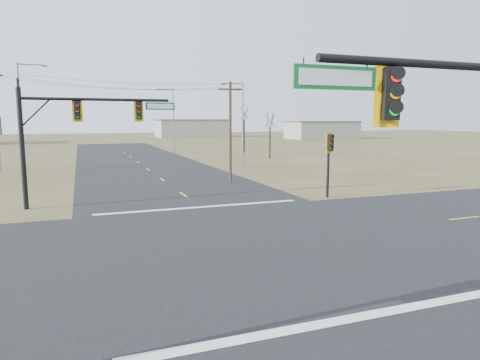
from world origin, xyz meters
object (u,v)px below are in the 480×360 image
(mast_arm_far, at_px, (79,122))
(streetlight_b, at_px, (172,117))
(streetlight_a, at_px, (241,120))
(bare_tree_d, at_px, (244,113))
(pedestal_signal_ne, at_px, (330,150))
(utility_pole_near, at_px, (230,130))
(streetlight_c, at_px, (23,108))
(bare_tree_c, at_px, (270,119))

(mast_arm_far, distance_m, streetlight_b, 41.19)
(streetlight_a, bearing_deg, bare_tree_d, 49.77)
(mast_arm_far, relative_size, streetlight_b, 0.89)
(pedestal_signal_ne, distance_m, streetlight_b, 41.95)
(streetlight_a, bearing_deg, utility_pole_near, -133.75)
(mast_arm_far, xyz_separation_m, streetlight_a, (15.70, 14.91, 0.06))
(utility_pole_near, bearing_deg, pedestal_signal_ne, -66.16)
(streetlight_a, height_order, bare_tree_d, streetlight_a)
(streetlight_a, relative_size, streetlight_b, 0.90)
(streetlight_c, xyz_separation_m, bare_tree_c, (29.27, -1.89, -1.20))
(pedestal_signal_ne, bearing_deg, utility_pole_near, 104.56)
(streetlight_b, relative_size, bare_tree_c, 1.50)
(pedestal_signal_ne, relative_size, streetlight_b, 0.44)
(mast_arm_far, distance_m, bare_tree_c, 34.19)
(mast_arm_far, distance_m, streetlight_a, 21.65)
(utility_pole_near, xyz_separation_m, bare_tree_d, (12.68, 29.84, 1.92))
(pedestal_signal_ne, xyz_separation_m, utility_pole_near, (-3.81, 8.62, 1.07))
(pedestal_signal_ne, bearing_deg, streetlight_a, 78.89)
(pedestal_signal_ne, height_order, utility_pole_near, utility_pole_near)
(streetlight_b, bearing_deg, streetlight_c, -140.00)
(utility_pole_near, distance_m, streetlight_c, 27.17)
(streetlight_c, relative_size, bare_tree_d, 1.48)
(mast_arm_far, relative_size, pedestal_signal_ne, 2.05)
(bare_tree_c, bearing_deg, bare_tree_d, 87.30)
(pedestal_signal_ne, bearing_deg, mast_arm_far, 159.83)
(bare_tree_c, bearing_deg, mast_arm_far, -133.41)
(mast_arm_far, height_order, bare_tree_d, bare_tree_d)
(pedestal_signal_ne, height_order, streetlight_c, streetlight_c)
(streetlight_b, bearing_deg, streetlight_a, -77.05)
(streetlight_a, distance_m, bare_tree_c, 12.62)
(streetlight_a, xyz_separation_m, streetlight_c, (-21.47, 11.81, 1.35))
(mast_arm_far, distance_m, streetlight_c, 27.38)
(streetlight_a, bearing_deg, streetlight_c, 132.87)
(mast_arm_far, xyz_separation_m, bare_tree_c, (23.49, 24.84, 0.21))
(mast_arm_far, relative_size, streetlight_c, 0.78)
(streetlight_b, relative_size, streetlight_c, 0.87)
(utility_pole_near, height_order, bare_tree_c, utility_pole_near)
(streetlight_b, height_order, bare_tree_d, streetlight_b)
(streetlight_c, distance_m, bare_tree_d, 31.06)
(mast_arm_far, height_order, streetlight_a, streetlight_a)
(streetlight_a, distance_m, streetlight_b, 24.14)
(utility_pole_near, relative_size, bare_tree_d, 1.05)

